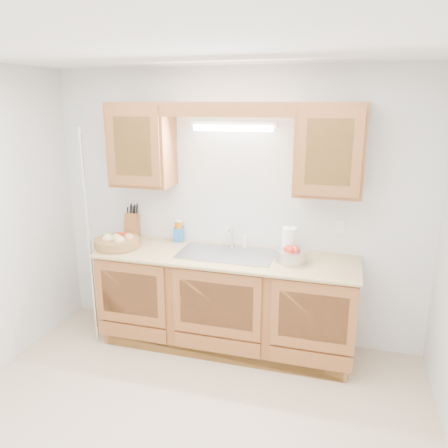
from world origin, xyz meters
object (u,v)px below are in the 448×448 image
(paper_towel, at_px, (289,243))
(knife_block, at_px, (132,225))
(fruit_basket, at_px, (117,241))
(apple_bowl, at_px, (291,255))

(paper_towel, bearing_deg, knife_block, 174.22)
(fruit_basket, relative_size, knife_block, 1.43)
(knife_block, height_order, apple_bowl, knife_block)
(fruit_basket, relative_size, apple_bowl, 1.41)
(fruit_basket, height_order, knife_block, knife_block)
(fruit_basket, bearing_deg, knife_block, 91.08)
(fruit_basket, distance_m, apple_bowl, 1.60)
(paper_towel, bearing_deg, fruit_basket, -174.09)
(paper_towel, xyz_separation_m, apple_bowl, (0.04, -0.10, -0.07))
(fruit_basket, xyz_separation_m, paper_towel, (1.56, 0.16, 0.07))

